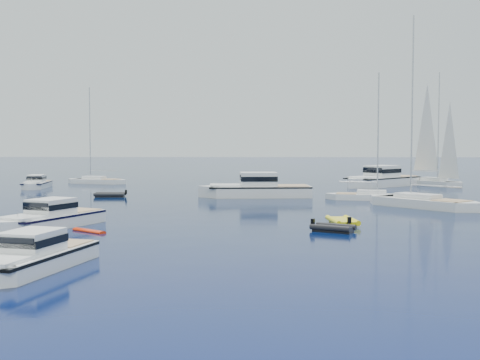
% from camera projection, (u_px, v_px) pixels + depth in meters
% --- Properties ---
extents(ground, '(400.00, 400.00, 0.00)m').
position_uv_depth(ground, '(296.00, 249.00, 33.69)').
color(ground, '#08144C').
rests_on(ground, ground).
extents(motor_cruiser_near, '(4.67, 9.20, 2.31)m').
position_uv_depth(motor_cruiser_near, '(31.00, 271.00, 28.11)').
color(motor_cruiser_near, white).
rests_on(motor_cruiser_near, ground).
extents(motor_cruiser_left, '(6.46, 9.88, 2.50)m').
position_uv_depth(motor_cruiser_left, '(49.00, 228.00, 42.21)').
color(motor_cruiser_left, white).
rests_on(motor_cruiser_left, ground).
extents(motor_cruiser_centre, '(12.85, 4.80, 3.31)m').
position_uv_depth(motor_cruiser_centre, '(256.00, 197.00, 65.63)').
color(motor_cruiser_centre, silver).
rests_on(motor_cruiser_centre, ground).
extents(motor_cruiser_distant, '(12.48, 11.78, 3.45)m').
position_uv_depth(motor_cruiser_distant, '(381.00, 186.00, 81.16)').
color(motor_cruiser_distant, white).
rests_on(motor_cruiser_distant, ground).
extents(motor_cruiser_horizon, '(3.32, 8.27, 2.11)m').
position_uv_depth(motor_cruiser_horizon, '(36.00, 188.00, 78.25)').
color(motor_cruiser_horizon, white).
rests_on(motor_cruiser_horizon, ground).
extents(sailboat_mid_r, '(10.23, 10.99, 17.54)m').
position_uv_depth(sailboat_mid_r, '(422.00, 207.00, 55.21)').
color(sailboat_mid_r, silver).
rests_on(sailboat_mid_r, ground).
extents(sailboat_centre, '(9.16, 4.13, 13.04)m').
position_uv_depth(sailboat_centre, '(368.00, 200.00, 62.35)').
color(sailboat_centre, white).
rests_on(sailboat_centre, ground).
extents(sailboat_sails_r, '(7.99, 10.16, 15.28)m').
position_uv_depth(sailboat_sails_r, '(431.00, 186.00, 82.65)').
color(sailboat_sails_r, silver).
rests_on(sailboat_sails_r, ground).
extents(sailboat_far_l, '(9.66, 4.80, 13.74)m').
position_uv_depth(sailboat_far_l, '(97.00, 184.00, 86.55)').
color(sailboat_far_l, white).
rests_on(sailboat_far_l, ground).
extents(tender_yellow, '(2.42, 3.90, 0.95)m').
position_uv_depth(tender_yellow, '(342.00, 224.00, 43.89)').
color(tender_yellow, yellow).
rests_on(tender_yellow, ground).
extents(tender_grey_near, '(3.29, 2.83, 0.95)m').
position_uv_depth(tender_grey_near, '(333.00, 232.00, 40.39)').
color(tender_grey_near, black).
rests_on(tender_grey_near, ground).
extents(tender_grey_far, '(3.43, 2.02, 0.95)m').
position_uv_depth(tender_grey_far, '(110.00, 197.00, 65.71)').
color(tender_grey_far, black).
rests_on(tender_grey_far, ground).
extents(kayak_orange, '(2.55, 2.18, 0.30)m').
position_uv_depth(kayak_orange, '(89.00, 232.00, 40.25)').
color(kayak_orange, red).
rests_on(kayak_orange, ground).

